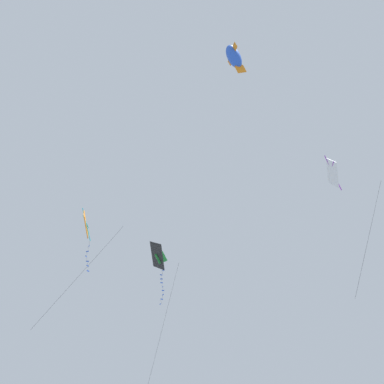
% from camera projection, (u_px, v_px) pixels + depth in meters
% --- Properties ---
extents(kite_diamond_upper_right, '(2.71, 2.59, 8.52)m').
position_uv_depth(kite_diamond_upper_right, '(333.00, 173.00, 25.45)').
color(kite_diamond_upper_right, white).
extents(kite_fish_far_centre, '(1.02, 1.02, 1.52)m').
position_uv_depth(kite_fish_far_centre, '(234.00, 57.00, 19.44)').
color(kite_fish_far_centre, blue).
extents(kite_diamond_near_left, '(3.85, 3.49, 8.34)m').
position_uv_depth(kite_diamond_near_left, '(86.00, 225.00, 30.32)').
color(kite_diamond_near_left, orange).
extents(kite_delta_highest, '(2.76, 2.44, 9.55)m').
position_uv_depth(kite_delta_highest, '(158.00, 256.00, 33.62)').
color(kite_delta_highest, black).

